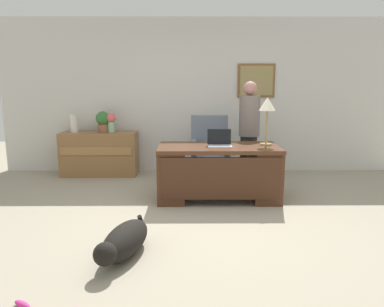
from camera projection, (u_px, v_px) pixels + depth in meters
ground_plane at (204, 222)px, 4.18m from camera, size 12.00×12.00×0.00m
back_wall at (199, 96)px, 6.48m from camera, size 7.00×0.16×2.70m
desk at (218, 171)px, 4.97m from camera, size 1.64×0.81×0.74m
credenza at (100, 154)px, 6.31m from camera, size 1.29×0.50×0.75m
armchair at (210, 152)px, 5.87m from camera, size 0.60×0.59×1.07m
person_standing at (249, 132)px, 5.65m from camera, size 0.32×0.32×1.61m
dog_lying at (124, 241)px, 3.31m from camera, size 0.50×0.90×0.30m
laptop at (219, 142)px, 4.89m from camera, size 0.32×0.22×0.22m
desk_lamp at (267, 107)px, 4.88m from camera, size 0.22×0.22×0.65m
vase_with_flowers at (111, 121)px, 6.20m from camera, size 0.17×0.17×0.33m
vase_empty at (74, 123)px, 6.21m from camera, size 0.13×0.13×0.30m
potted_plant at (103, 121)px, 6.20m from camera, size 0.24×0.24×0.36m
dog_toy_bone at (22, 305)px, 2.57m from camera, size 0.17×0.13×0.05m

